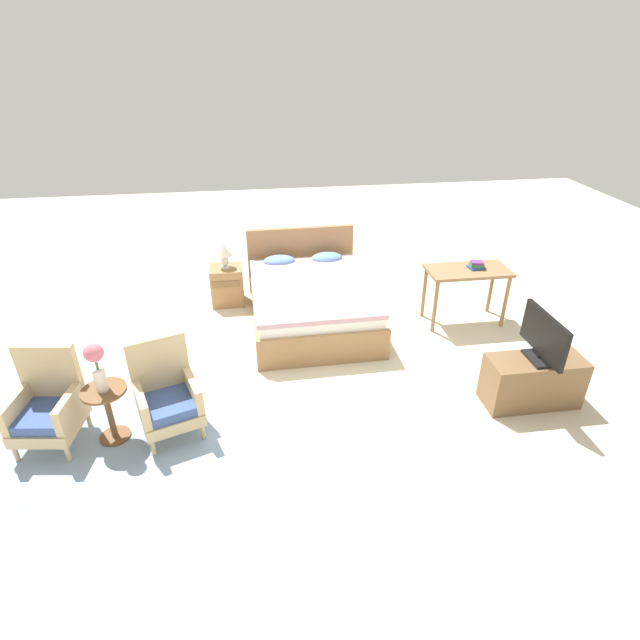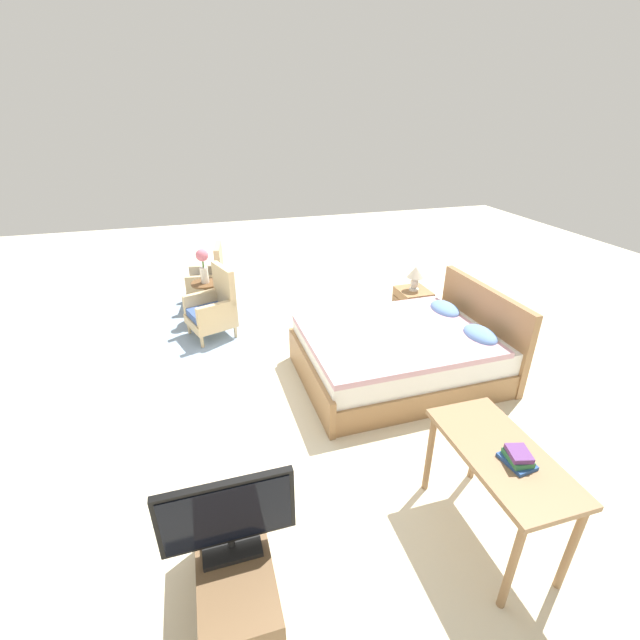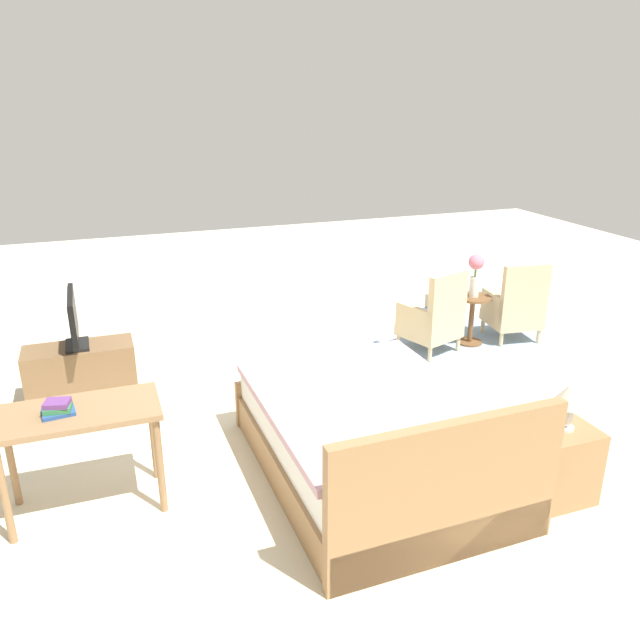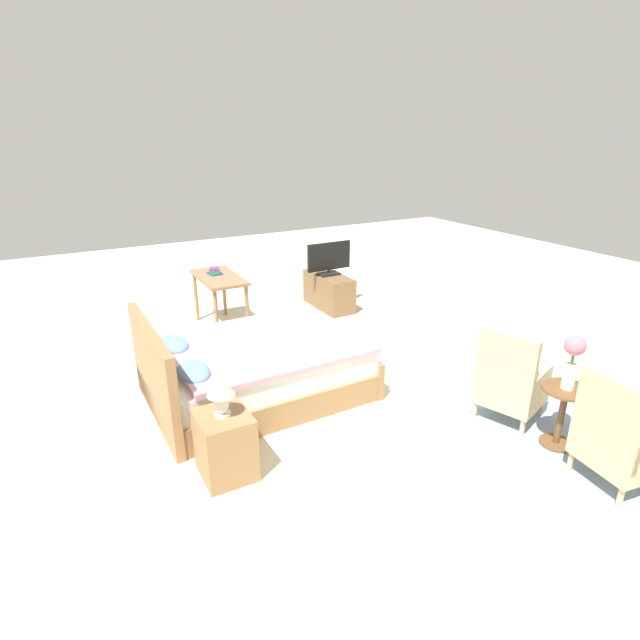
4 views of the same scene
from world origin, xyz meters
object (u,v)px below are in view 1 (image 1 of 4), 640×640
Objects in this scene: armchair_by_window_right at (167,396)px; side_table at (108,408)px; armchair_by_window_left at (48,406)px; tv_flatscreen at (544,337)px; book_stack at (477,265)px; vanity_desk at (467,277)px; table_lamp at (224,253)px; tv_stand at (532,381)px; flower_vase at (96,362)px; nightstand at (227,285)px; bed at (310,300)px.

armchair_by_window_right is 1.64× the size of side_table.
tv_flatscreen is (4.66, -0.12, 0.40)m from armchair_by_window_left.
armchair_by_window_left reaches higher than book_stack.
book_stack is at bearing 8.51° from vanity_desk.
armchair_by_window_left is at bearing -120.79° from table_lamp.
flower_vase is at bearing 179.21° from tv_stand.
flower_vase is at bearing -110.94° from nightstand.
book_stack is at bearing 21.92° from side_table.
tv_flatscreen is (3.11, -2.73, 0.51)m from nightstand.
armchair_by_window_left is (-2.65, -1.93, 0.08)m from bed.
flower_vase is 4.13m from tv_flatscreen.
armchair_by_window_left is 1.93× the size of flower_vase.
armchair_by_window_left is at bearing -161.04° from book_stack.
bed is 4.51× the size of flower_vase.
table_lamp is at bearing 90.00° from nightstand.
side_table is at bearing 179.21° from tv_flatscreen.
bed reaches higher than nightstand.
armchair_by_window_left is 4.28× the size of book_stack.
bed is 2.17m from book_stack.
book_stack is at bearing 21.92° from flower_vase.
tv_flatscreen reaches higher than side_table.
flower_vase reaches higher than armchair_by_window_left.
armchair_by_window_left reaches higher than vanity_desk.
tv_stand is (4.13, -0.06, -0.09)m from side_table.
vanity_desk is at bearing 24.28° from armchair_by_window_right.
armchair_by_window_right is at bearing -155.72° from vanity_desk.
armchair_by_window_right is 4.06m from book_stack.
bed is at bearing 170.88° from vanity_desk.
side_table is 4.56m from book_stack.
armchair_by_window_left is 1.05m from armchair_by_window_right.
flower_vase is at bearing -110.94° from table_lamp.
book_stack is (0.08, 1.75, 0.01)m from tv_flatscreen.
tv_flatscreen reaches higher than bed.
vanity_desk is (-0.03, 1.74, 0.38)m from tv_stand.
side_table reaches higher than nightstand.
tv_flatscreen is (4.13, -0.06, -0.07)m from flower_vase.
nightstand is 1.65× the size of table_lamp.
table_lamp is at bearing 79.10° from armchair_by_window_right.
book_stack is (0.11, 0.02, 0.15)m from vanity_desk.
armchair_by_window_right is at bearing -100.90° from table_lamp.
armchair_by_window_right is at bearing 178.09° from tv_flatscreen.
table_lamp is (-1.10, 0.67, 0.46)m from bed.
flower_vase reaches higher than vanity_desk.
nightstand is at bearing 69.06° from flower_vase.
armchair_by_window_right is at bearing -129.58° from bed.
bed is at bearing 134.41° from tv_flatscreen.
nightstand is 3.37m from book_stack.
flower_vase reaches higher than tv_stand.
table_lamp reaches higher than nightstand.
flower_vase reaches higher than nightstand.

